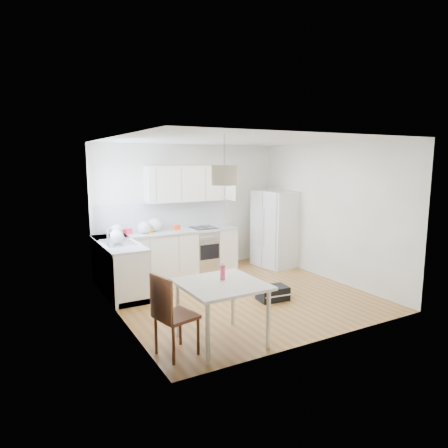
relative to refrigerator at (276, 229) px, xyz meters
name	(u,v)px	position (x,y,z in m)	size (l,w,h in m)	color
floor	(238,294)	(-1.75, -1.27, -0.85)	(4.20, 4.20, 0.00)	brown
ceiling	(239,140)	(-1.75, -1.27, 1.85)	(4.20, 4.20, 0.00)	white
wall_back	(189,207)	(-1.75, 0.83, 0.50)	(4.20, 4.20, 0.00)	beige
wall_left	(117,230)	(-3.85, -1.27, 0.50)	(4.20, 4.20, 0.00)	beige
wall_right	(329,212)	(0.35, -1.27, 0.50)	(4.20, 4.20, 0.00)	beige
window_glassblock	(99,197)	(-3.84, -0.12, 0.90)	(0.02, 1.00, 1.00)	#BFE0F9
cabinets_back	(169,254)	(-2.35, 0.53, -0.41)	(3.00, 0.60, 0.88)	white
cabinets_left	(119,268)	(-3.55, -0.07, -0.41)	(0.60, 1.80, 0.88)	white
counter_back	(168,232)	(-2.35, 0.53, 0.05)	(3.02, 0.64, 0.04)	#B6B9BB
counter_left	(118,243)	(-3.55, -0.07, 0.05)	(0.64, 1.82, 0.04)	#B6B9BB
backsplash_back	(163,215)	(-2.35, 0.83, 0.36)	(3.00, 0.01, 0.58)	white
backsplash_left	(100,227)	(-3.85, -0.07, 0.36)	(0.01, 1.80, 0.58)	white
upper_cabinets	(185,184)	(-1.90, 0.67, 1.03)	(1.70, 0.32, 0.75)	white
range_oven	(203,250)	(-1.55, 0.53, -0.41)	(0.50, 0.61, 0.88)	silver
sink	(118,243)	(-3.55, -0.12, 0.07)	(0.50, 0.80, 0.16)	silver
refrigerator	(276,229)	(0.00, 0.00, 0.00)	(0.82, 0.85, 1.69)	silver
dining_table	(222,290)	(-2.91, -2.77, -0.13)	(1.04, 1.04, 0.81)	#BEB5A3
dining_chair	(177,314)	(-3.55, -2.79, -0.33)	(0.43, 0.43, 1.03)	#452214
drink_bottle	(223,271)	(-2.84, -2.67, 0.08)	(0.07, 0.07, 0.24)	#DA3C65
gym_bag	(273,293)	(-1.37, -1.79, -0.73)	(0.51, 0.33, 0.23)	black
pendant_lamp	(224,175)	(-2.79, -2.62, 1.33)	(0.33, 0.33, 0.26)	beige
grocery_bag_a	(117,230)	(-3.41, 0.56, 0.18)	(0.24, 0.20, 0.22)	silver
grocery_bag_b	(144,228)	(-2.87, 0.49, 0.20)	(0.27, 0.23, 0.24)	silver
grocery_bag_c	(155,225)	(-2.62, 0.62, 0.21)	(0.30, 0.25, 0.27)	silver
grocery_bag_d	(116,235)	(-3.53, 0.10, 0.17)	(0.22, 0.18, 0.20)	silver
grocery_bag_e	(117,238)	(-3.60, -0.22, 0.18)	(0.25, 0.21, 0.22)	silver
snack_orange	(176,227)	(-2.15, 0.60, 0.12)	(0.15, 0.09, 0.10)	red
snack_yellow	(148,230)	(-2.79, 0.53, 0.13)	(0.17, 0.11, 0.12)	orange
snack_red	(128,231)	(-3.17, 0.62, 0.12)	(0.15, 0.09, 0.10)	red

